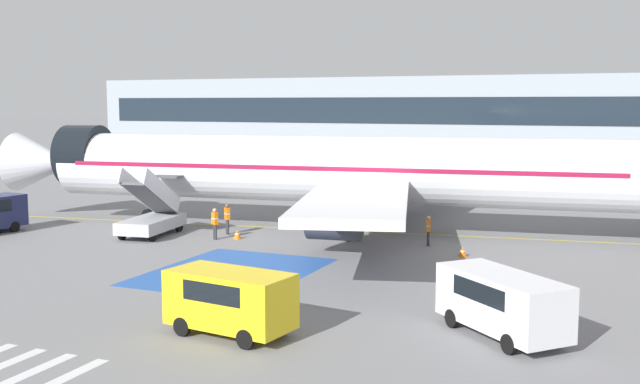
{
  "coord_description": "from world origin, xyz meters",
  "views": [
    {
      "loc": [
        17.75,
        -42.12,
        7.67
      ],
      "look_at": [
        -0.04,
        -0.93,
        2.32
      ],
      "focal_mm": 42.0,
      "sensor_mm": 36.0,
      "label": 1
    }
  ],
  "objects_px": {
    "traffic_cone_0": "(463,252)",
    "ground_crew_0": "(215,222)",
    "ground_crew_1": "(227,217)",
    "terminal_building": "(489,114)",
    "service_van_2": "(502,299)",
    "service_van_0": "(230,297)",
    "airliner": "(344,170)",
    "fuel_tanker": "(551,174)",
    "boarding_stairs_forward": "(152,218)",
    "traffic_cone_1": "(237,234)",
    "ground_crew_2": "(428,229)"
  },
  "relations": [
    {
      "from": "ground_crew_2",
      "to": "traffic_cone_0",
      "type": "xyz_separation_m",
      "value": [
        2.34,
        -2.07,
        -0.69
      ]
    },
    {
      "from": "traffic_cone_0",
      "to": "terminal_building",
      "type": "distance_m",
      "value": 83.84
    },
    {
      "from": "service_van_0",
      "to": "traffic_cone_0",
      "type": "height_order",
      "value": "service_van_0"
    },
    {
      "from": "fuel_tanker",
      "to": "service_van_2",
      "type": "xyz_separation_m",
      "value": [
        3.04,
        -41.83,
        -0.4
      ]
    },
    {
      "from": "airliner",
      "to": "boarding_stairs_forward",
      "type": "relative_size",
      "value": 8.45
    },
    {
      "from": "service_van_2",
      "to": "traffic_cone_0",
      "type": "bearing_deg",
      "value": 60.2
    },
    {
      "from": "service_van_2",
      "to": "service_van_0",
      "type": "bearing_deg",
      "value": 154.28
    },
    {
      "from": "ground_crew_2",
      "to": "traffic_cone_0",
      "type": "bearing_deg",
      "value": 34.55
    },
    {
      "from": "boarding_stairs_forward",
      "to": "service_van_0",
      "type": "height_order",
      "value": "boarding_stairs_forward"
    },
    {
      "from": "fuel_tanker",
      "to": "ground_crew_0",
      "type": "relative_size",
      "value": 6.06
    },
    {
      "from": "service_van_0",
      "to": "service_van_2",
      "type": "relative_size",
      "value": 0.9
    },
    {
      "from": "service_van_0",
      "to": "terminal_building",
      "type": "relative_size",
      "value": 0.03
    },
    {
      "from": "service_van_2",
      "to": "traffic_cone_1",
      "type": "bearing_deg",
      "value": 96.31
    },
    {
      "from": "airliner",
      "to": "service_van_2",
      "type": "height_order",
      "value": "airliner"
    },
    {
      "from": "terminal_building",
      "to": "ground_crew_2",
      "type": "bearing_deg",
      "value": -81.47
    },
    {
      "from": "traffic_cone_0",
      "to": "traffic_cone_1",
      "type": "distance_m",
      "value": 12.85
    },
    {
      "from": "service_van_2",
      "to": "airliner",
      "type": "bearing_deg",
      "value": 77.9
    },
    {
      "from": "traffic_cone_0",
      "to": "ground_crew_0",
      "type": "bearing_deg",
      "value": -176.42
    },
    {
      "from": "traffic_cone_1",
      "to": "terminal_building",
      "type": "xyz_separation_m",
      "value": [
        -1.54,
        82.59,
        5.64
      ]
    },
    {
      "from": "fuel_tanker",
      "to": "service_van_0",
      "type": "xyz_separation_m",
      "value": [
        -5.26,
        -45.22,
        -0.38
      ]
    },
    {
      "from": "service_van_0",
      "to": "terminal_building",
      "type": "xyz_separation_m",
      "value": [
        -10.14,
        98.15,
        4.64
      ]
    },
    {
      "from": "fuel_tanker",
      "to": "traffic_cone_0",
      "type": "height_order",
      "value": "fuel_tanker"
    },
    {
      "from": "airliner",
      "to": "ground_crew_1",
      "type": "distance_m",
      "value": 7.47
    },
    {
      "from": "ground_crew_1",
      "to": "ground_crew_0",
      "type": "bearing_deg",
      "value": -42.15
    },
    {
      "from": "fuel_tanker",
      "to": "service_van_2",
      "type": "relative_size",
      "value": 2.19
    },
    {
      "from": "boarding_stairs_forward",
      "to": "service_van_2",
      "type": "bearing_deg",
      "value": -35.06
    },
    {
      "from": "ground_crew_1",
      "to": "terminal_building",
      "type": "distance_m",
      "value": 81.68
    },
    {
      "from": "fuel_tanker",
      "to": "ground_crew_1",
      "type": "xyz_separation_m",
      "value": [
        -15.12,
        -28.6,
        -0.6
      ]
    },
    {
      "from": "service_van_0",
      "to": "ground_crew_1",
      "type": "xyz_separation_m",
      "value": [
        -9.86,
        16.62,
        -0.23
      ]
    },
    {
      "from": "ground_crew_1",
      "to": "terminal_building",
      "type": "bearing_deg",
      "value": 131.11
    },
    {
      "from": "ground_crew_1",
      "to": "traffic_cone_0",
      "type": "xyz_separation_m",
      "value": [
        14.11,
        -0.86,
        -0.8
      ]
    },
    {
      "from": "boarding_stairs_forward",
      "to": "ground_crew_0",
      "type": "relative_size",
      "value": 3.06
    },
    {
      "from": "fuel_tanker",
      "to": "terminal_building",
      "type": "distance_m",
      "value": 55.29
    },
    {
      "from": "fuel_tanker",
      "to": "service_van_0",
      "type": "bearing_deg",
      "value": 168.83
    },
    {
      "from": "service_van_2",
      "to": "ground_crew_1",
      "type": "relative_size",
      "value": 2.71
    },
    {
      "from": "airliner",
      "to": "traffic_cone_1",
      "type": "xyz_separation_m",
      "value": [
        -4.52,
        -4.96,
        -3.43
      ]
    },
    {
      "from": "boarding_stairs_forward",
      "to": "ground_crew_2",
      "type": "distance_m",
      "value": 15.95
    },
    {
      "from": "ground_crew_2",
      "to": "terminal_building",
      "type": "bearing_deg",
      "value": 174.57
    },
    {
      "from": "service_van_0",
      "to": "boarding_stairs_forward",
      "type": "bearing_deg",
      "value": 50.93
    },
    {
      "from": "boarding_stairs_forward",
      "to": "ground_crew_1",
      "type": "height_order",
      "value": "boarding_stairs_forward"
    },
    {
      "from": "service_van_0",
      "to": "ground_crew_2",
      "type": "xyz_separation_m",
      "value": [
        1.91,
        17.82,
        -0.34
      ]
    },
    {
      "from": "fuel_tanker",
      "to": "ground_crew_1",
      "type": "height_order",
      "value": "fuel_tanker"
    },
    {
      "from": "traffic_cone_0",
      "to": "terminal_building",
      "type": "xyz_separation_m",
      "value": [
        -14.39,
        82.4,
        5.66
      ]
    },
    {
      "from": "traffic_cone_1",
      "to": "ground_crew_2",
      "type": "bearing_deg",
      "value": 12.16
    },
    {
      "from": "ground_crew_1",
      "to": "service_van_0",
      "type": "bearing_deg",
      "value": -18.39
    },
    {
      "from": "fuel_tanker",
      "to": "service_van_2",
      "type": "distance_m",
      "value": 41.95
    },
    {
      "from": "airliner",
      "to": "fuel_tanker",
      "type": "bearing_deg",
      "value": -28.86
    },
    {
      "from": "service_van_0",
      "to": "fuel_tanker",
      "type": "bearing_deg",
      "value": 1.0
    },
    {
      "from": "service_van_2",
      "to": "ground_crew_1",
      "type": "xyz_separation_m",
      "value": [
        -18.16,
        13.23,
        -0.21
      ]
    },
    {
      "from": "boarding_stairs_forward",
      "to": "traffic_cone_0",
      "type": "bearing_deg",
      "value": -4.32
    }
  ]
}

